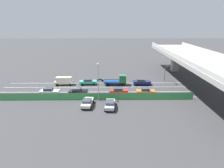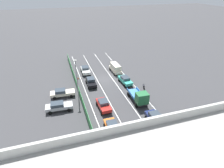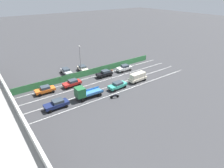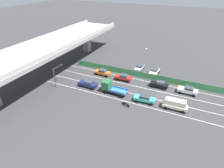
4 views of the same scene
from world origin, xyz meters
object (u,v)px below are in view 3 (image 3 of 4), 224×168
at_px(car_taxi_teal, 118,85).
at_px(parked_sedan_cream, 83,68).
at_px(car_van_cream, 138,77).
at_px(flatbed_truck_blue, 84,93).
at_px(traffic_light, 17,110).
at_px(traffic_cone, 112,70).
at_px(parked_wagon_silver, 66,71).
at_px(car_sedan_navy, 57,104).
at_px(street_lamp, 80,59).
at_px(car_taxi_orange, 45,89).
at_px(car_sedan_white, 124,68).
at_px(car_sedan_black, 105,73).
at_px(motorcycle, 115,96).
at_px(car_sedan_red, 72,83).

xyz_separation_m(car_taxi_teal, parked_sedan_cream, (13.71, 1.33, -0.03)).
xyz_separation_m(car_van_cream, flatbed_truck_blue, (0.27, 14.55, 0.15)).
xyz_separation_m(car_taxi_teal, traffic_light, (-1.89, 21.18, 2.69)).
bearing_deg(traffic_cone, parked_sedan_cream, 58.86).
bearing_deg(flatbed_truck_blue, traffic_light, 100.24).
bearing_deg(parked_sedan_cream, parked_wagon_silver, 78.05).
bearing_deg(car_sedan_navy, street_lamp, -45.91).
bearing_deg(car_taxi_orange, car_sedan_white, -90.35).
xyz_separation_m(car_taxi_orange, traffic_cone, (2.13, -19.34, -0.65)).
bearing_deg(car_taxi_teal, car_sedan_navy, 88.43).
height_order(parked_wagon_silver, traffic_light, traffic_light).
distance_m(parked_wagon_silver, street_lamp, 6.01).
relative_size(car_sedan_black, street_lamp, 0.53).
bearing_deg(car_taxi_orange, car_van_cream, -109.97).
distance_m(car_van_cream, car_taxi_orange, 21.46).
xyz_separation_m(car_sedan_black, car_van_cream, (-7.23, -4.76, 0.34)).
relative_size(car_sedan_white, parked_wagon_silver, 0.92).
height_order(car_sedan_navy, parked_wagon_silver, car_sedan_navy).
bearing_deg(motorcycle, traffic_light, 86.48).
bearing_deg(traffic_cone, car_sedan_red, 100.81).
distance_m(car_taxi_orange, traffic_light, 12.17).
bearing_deg(car_sedan_red, street_lamp, -49.45).
bearing_deg(traffic_cone, car_sedan_navy, 115.27).
distance_m(car_sedan_navy, traffic_cone, 21.66).
bearing_deg(traffic_cone, traffic_light, 113.42).
height_order(parked_wagon_silver, street_lamp, street_lamp).
distance_m(car_sedan_red, car_taxi_orange, 6.21).
distance_m(car_sedan_white, traffic_cone, 3.49).
bearing_deg(car_taxi_orange, parked_wagon_silver, -48.61).
bearing_deg(motorcycle, car_taxi_orange, 45.82).
bearing_deg(parked_sedan_cream, car_van_cream, -150.76).
bearing_deg(traffic_light, car_van_cream, -85.71).
height_order(car_taxi_orange, parked_wagon_silver, car_taxi_orange).
height_order(car_taxi_orange, parked_sedan_cream, car_taxi_orange).
height_order(car_sedan_red, traffic_light, traffic_light).
bearing_deg(traffic_cone, car_sedan_black, 119.63).
distance_m(motorcycle, street_lamp, 14.51).
distance_m(car_sedan_white, car_van_cream, 7.41).
distance_m(car_sedan_black, parked_wagon_silver, 10.28).
relative_size(car_taxi_orange, motorcycle, 2.27).
height_order(car_taxi_teal, flatbed_truck_blue, flatbed_truck_blue).
bearing_deg(parked_sedan_cream, car_sedan_red, 135.91).
height_order(car_sedan_black, car_sedan_white, car_sedan_white).
relative_size(car_sedan_white, flatbed_truck_blue, 0.74).
height_order(car_sedan_black, traffic_light, traffic_light).
height_order(car_van_cream, street_lamp, street_lamp).
height_order(car_sedan_white, traffic_light, traffic_light).
xyz_separation_m(flatbed_truck_blue, parked_wagon_silver, (14.22, -2.50, -0.52)).
bearing_deg(flatbed_truck_blue, car_sedan_navy, 90.44).
distance_m(car_sedan_white, motorcycle, 15.19).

